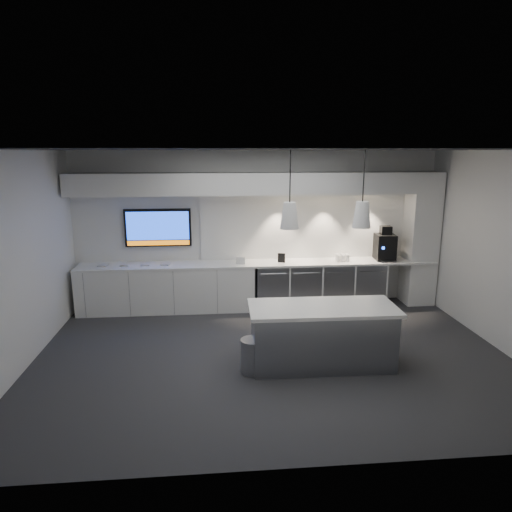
{
  "coord_description": "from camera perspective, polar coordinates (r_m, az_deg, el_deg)",
  "views": [
    {
      "loc": [
        -0.82,
        -6.27,
        2.97
      ],
      "look_at": [
        -0.15,
        1.1,
        1.28
      ],
      "focal_mm": 32.0,
      "sensor_mm": 36.0,
      "label": 1
    }
  ],
  "objects": [
    {
      "name": "wall_tv",
      "position": [
        8.89,
        -12.15,
        3.48
      ],
      "size": [
        1.25,
        0.07,
        0.72
      ],
      "color": "black",
      "rests_on": "wall_back"
    },
    {
      "name": "column",
      "position": [
        9.52,
        19.86,
        2.03
      ],
      "size": [
        0.55,
        0.55,
        2.6
      ],
      "primitive_type": "cube",
      "color": "white",
      "rests_on": "floor"
    },
    {
      "name": "ceiling",
      "position": [
        6.32,
        2.31,
        13.15
      ],
      "size": [
        7.0,
        7.0,
        0.0
      ],
      "primitive_type": "plane",
      "rotation": [
        3.14,
        0.0,
        0.0
      ],
      "color": "black",
      "rests_on": "wall_back"
    },
    {
      "name": "wall_right",
      "position": [
        7.75,
        28.78,
        0.35
      ],
      "size": [
        0.0,
        7.0,
        7.0
      ],
      "primitive_type": "plane",
      "rotation": [
        1.57,
        0.0,
        -1.57
      ],
      "color": "white",
      "rests_on": "floor"
    },
    {
      "name": "backsplash",
      "position": [
        9.09,
        7.71,
        3.8
      ],
      "size": [
        4.6,
        0.03,
        1.3
      ],
      "primitive_type": "cube",
      "color": "white",
      "rests_on": "wall_back"
    },
    {
      "name": "fridge_unit_d",
      "position": [
        9.3,
        13.58,
        -3.35
      ],
      "size": [
        0.6,
        0.61,
        0.85
      ],
      "primitive_type": "cube",
      "color": "gray",
      "rests_on": "floor"
    },
    {
      "name": "floor",
      "position": [
        6.98,
        2.08,
        -12.28
      ],
      "size": [
        7.0,
        7.0,
        0.0
      ],
      "primitive_type": "plane",
      "color": "#2F3032",
      "rests_on": "ground"
    },
    {
      "name": "tray_c",
      "position": [
        8.76,
        -13.67,
        -1.06
      ],
      "size": [
        0.18,
        0.18,
        0.02
      ],
      "primitive_type": "cube",
      "rotation": [
        0.0,
        0.0,
        0.1
      ],
      "color": "#B6B6B6",
      "rests_on": "back_counter"
    },
    {
      "name": "bin",
      "position": [
        6.4,
        -0.39,
        -12.37
      ],
      "size": [
        0.38,
        0.38,
        0.48
      ],
      "primitive_type": "cylinder",
      "rotation": [
        0.0,
        0.0,
        -0.12
      ],
      "color": "gray",
      "rests_on": "floor"
    },
    {
      "name": "soffit",
      "position": [
        8.53,
        0.32,
        9.07
      ],
      "size": [
        6.9,
        0.6,
        0.4
      ],
      "primitive_type": "cube",
      "color": "white",
      "rests_on": "wall_back"
    },
    {
      "name": "fridge_unit_c",
      "position": [
        9.12,
        9.82,
        -3.5
      ],
      "size": [
        0.6,
        0.61,
        0.85
      ],
      "primitive_type": "cube",
      "color": "gray",
      "rests_on": "floor"
    },
    {
      "name": "fridge_unit_a",
      "position": [
        8.88,
        1.93,
        -3.76
      ],
      "size": [
        0.6,
        0.61,
        0.85
      ],
      "primitive_type": "cube",
      "color": "gray",
      "rests_on": "floor"
    },
    {
      "name": "back_counter",
      "position": [
        8.74,
        0.32,
        -0.94
      ],
      "size": [
        6.8,
        0.65,
        0.04
      ],
      "primitive_type": "cube",
      "color": "white",
      "rests_on": "left_base_cabinets"
    },
    {
      "name": "island",
      "position": [
        6.6,
        8.23,
        -9.79
      ],
      "size": [
        2.07,
        0.92,
        0.87
      ],
      "rotation": [
        0.0,
        0.0,
        -0.02
      ],
      "color": "gray",
      "rests_on": "floor"
    },
    {
      "name": "tray_d",
      "position": [
        8.72,
        -11.23,
        -1.01
      ],
      "size": [
        0.19,
        0.19,
        0.02
      ],
      "primitive_type": "cube",
      "rotation": [
        0.0,
        0.0,
        -0.2
      ],
      "color": "#B6B6B6",
      "rests_on": "back_counter"
    },
    {
      "name": "tray_a",
      "position": [
        8.9,
        -18.61,
        -1.15
      ],
      "size": [
        0.18,
        0.18,
        0.02
      ],
      "primitive_type": "cube",
      "rotation": [
        0.0,
        0.0,
        -0.14
      ],
      "color": "#B6B6B6",
      "rests_on": "back_counter"
    },
    {
      "name": "pendant_right",
      "position": [
        6.28,
        13.1,
        5.1
      ],
      "size": [
        0.25,
        0.25,
        1.05
      ],
      "color": "white",
      "rests_on": "ceiling"
    },
    {
      "name": "sign_white",
      "position": [
        8.59,
        -1.93,
        -0.58
      ],
      "size": [
        0.18,
        0.07,
        0.14
      ],
      "primitive_type": "cube",
      "rotation": [
        0.0,
        0.0,
        -0.31
      ],
      "color": "white",
      "rests_on": "back_counter"
    },
    {
      "name": "sign_black",
      "position": [
        8.73,
        3.2,
        -0.24
      ],
      "size": [
        0.14,
        0.06,
        0.18
      ],
      "primitive_type": "cube",
      "rotation": [
        0.0,
        0.0,
        -0.32
      ],
      "color": "black",
      "rests_on": "back_counter"
    },
    {
      "name": "cup_cluster",
      "position": [
        8.96,
        10.75,
        -0.23
      ],
      "size": [
        0.25,
        0.16,
        0.14
      ],
      "primitive_type": null,
      "color": "white",
      "rests_on": "back_counter"
    },
    {
      "name": "wall_left",
      "position": [
        6.97,
        -27.68,
        -0.78
      ],
      "size": [
        0.0,
        7.0,
        7.0
      ],
      "primitive_type": "plane",
      "rotation": [
        1.57,
        0.0,
        1.57
      ],
      "color": "white",
      "rests_on": "floor"
    },
    {
      "name": "tray_b",
      "position": [
        8.82,
        -16.13,
        -1.11
      ],
      "size": [
        0.17,
        0.17,
        0.02
      ],
      "primitive_type": "cube",
      "rotation": [
        0.0,
        0.0,
        0.08
      ],
      "color": "#B6B6B6",
      "rests_on": "back_counter"
    },
    {
      "name": "fridge_unit_b",
      "position": [
        8.98,
        5.93,
        -3.63
      ],
      "size": [
        0.6,
        0.61,
        0.85
      ],
      "primitive_type": "cube",
      "color": "gray",
      "rests_on": "floor"
    },
    {
      "name": "wall_front",
      "position": [
        4.13,
        6.69,
        -8.09
      ],
      "size": [
        7.0,
        0.0,
        7.0
      ],
      "primitive_type": "plane",
      "rotation": [
        -1.57,
        0.0,
        0.0
      ],
      "color": "white",
      "rests_on": "floor"
    },
    {
      "name": "wall_back",
      "position": [
        8.93,
        0.12,
        3.42
      ],
      "size": [
        7.0,
        0.0,
        7.0
      ],
      "primitive_type": "plane",
      "rotation": [
        1.57,
        0.0,
        0.0
      ],
      "color": "white",
      "rests_on": "floor"
    },
    {
      "name": "pendant_left",
      "position": [
        6.05,
        4.21,
        5.11
      ],
      "size": [
        0.25,
        0.25,
        1.05
      ],
      "color": "white",
      "rests_on": "ceiling"
    },
    {
      "name": "coffee_machine",
      "position": [
        9.27,
        15.81,
        1.22
      ],
      "size": [
        0.4,
        0.56,
        0.67
      ],
      "rotation": [
        0.0,
        0.0,
        -0.09
      ],
      "color": "black",
      "rests_on": "back_counter"
    },
    {
      "name": "left_base_cabinets",
      "position": [
        8.86,
        -11.04,
        -4.0
      ],
      "size": [
        3.3,
        0.63,
        0.86
      ],
      "primitive_type": "cube",
      "color": "white",
      "rests_on": "floor"
    }
  ]
}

